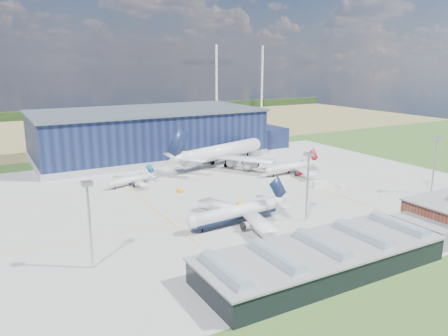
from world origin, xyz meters
TOP-DOWN VIEW (x-y plane):
  - ground at (0.00, 0.00)m, footprint 600.00×600.00m
  - apron at (0.00, 10.00)m, footprint 220.00×160.00m
  - farmland at (0.00, 220.00)m, footprint 600.00×220.00m
  - treeline at (0.00, 300.00)m, footprint 600.00×8.00m
  - hangar at (2.81, 94.80)m, footprint 145.00×62.00m
  - glass_concourse at (-6.45, -60.00)m, footprint 78.00×23.00m
  - light_mast_west at (-60.00, -30.00)m, footprint 2.60×2.60m
  - light_mast_center at (10.00, -30.00)m, footprint 2.60×2.60m
  - light_mast_east at (75.00, -30.00)m, footprint 2.60×2.60m
  - airliner_navy at (-12.20, -21.49)m, footprint 43.28×42.47m
  - airliner_red at (43.96, 22.00)m, footprint 34.67×33.99m
  - airliner_widebody at (25.04, 54.43)m, footprint 84.26×83.33m
  - airliner_regional at (-27.81, 39.85)m, footprint 30.21×29.86m
  - gse_tug_a at (-1.08, -7.72)m, footprint 3.87×4.64m
  - gse_van_a at (41.30, -1.84)m, footprint 6.55×4.60m
  - gse_cart_a at (48.51, -6.87)m, footprint 2.07×3.05m
  - gse_tug_c at (-13.19, 20.28)m, footprint 2.44×3.35m
  - gse_cart_b at (12.90, 55.93)m, footprint 3.15×2.82m
  - car_a at (-1.79, -48.00)m, footprint 4.12×2.86m
  - car_b at (8.50, -48.00)m, footprint 4.26×2.01m

SIDE VIEW (x-z plane):
  - ground at x=0.00m, z-range 0.00..0.00m
  - farmland at x=0.00m, z-range -0.01..0.01m
  - apron at x=0.00m, z-range -0.01..0.07m
  - gse_cart_b at x=12.90m, z-range 0.00..1.14m
  - gse_cart_a at x=48.51m, z-range 0.00..1.30m
  - car_a at x=-1.79m, z-range 0.00..1.30m
  - gse_tug_c at x=-13.19m, z-range 0.00..1.34m
  - car_b at x=8.50m, z-range 0.00..1.35m
  - gse_tug_a at x=-1.08m, z-range 0.00..1.66m
  - gse_van_a at x=41.30m, z-range 0.00..2.62m
  - glass_concourse at x=-6.45m, z-range -0.61..7.99m
  - airliner_regional at x=-27.81m, z-range 0.00..7.90m
  - treeline at x=0.00m, z-range 0.00..8.00m
  - airliner_red at x=43.96m, z-range 0.00..10.74m
  - airliner_navy at x=-12.20m, z-range 0.00..13.17m
  - airliner_widebody at x=25.04m, z-range 0.00..21.88m
  - hangar at x=2.81m, z-range -1.43..24.67m
  - light_mast_west at x=-60.00m, z-range 3.93..26.93m
  - light_mast_center at x=10.00m, z-range 3.93..26.93m
  - light_mast_east at x=75.00m, z-range 3.93..26.93m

